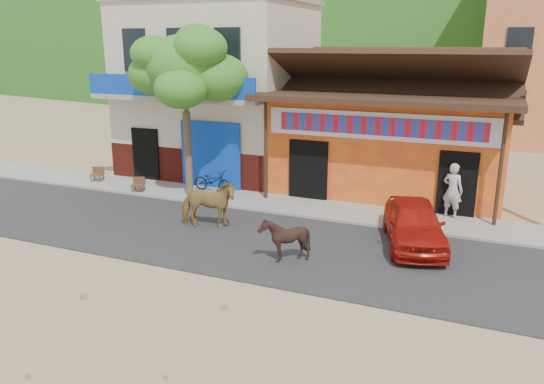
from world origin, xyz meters
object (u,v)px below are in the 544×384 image
(scooter, at_px, (213,181))
(cafe_chair_right, at_px, (137,179))
(cow_dark, at_px, (284,239))
(cafe_chair_left, at_px, (96,169))
(cow_tan, at_px, (208,204))
(pedestrian, at_px, (453,190))
(red_car, at_px, (414,223))
(tree, at_px, (186,112))

(scooter, bearing_deg, cafe_chair_right, 115.63)
(cow_dark, bearing_deg, cafe_chair_left, -108.03)
(cafe_chair_left, bearing_deg, scooter, -15.95)
(cow_dark, bearing_deg, cow_tan, -109.49)
(pedestrian, distance_m, cafe_chair_right, 11.12)
(cow_dark, xyz_separation_m, red_car, (2.89, 2.45, 0.04))
(cow_tan, distance_m, scooter, 3.79)
(cow_dark, xyz_separation_m, cafe_chair_left, (-9.85, 4.42, -0.01))
(tree, bearing_deg, pedestrian, 5.65)
(cow_tan, bearing_deg, red_car, -97.00)
(cafe_chair_left, bearing_deg, pedestrian, -17.59)
(scooter, relative_size, cafe_chair_left, 1.54)
(tree, bearing_deg, cow_tan, -49.71)
(red_car, bearing_deg, cow_dark, -155.59)
(cow_dark, xyz_separation_m, cafe_chair_right, (-7.38, 3.77, -0.03))
(cow_tan, distance_m, cafe_chair_left, 7.39)
(tree, bearing_deg, red_car, -12.35)
(scooter, distance_m, cafe_chair_left, 5.07)
(tree, height_order, cafe_chair_left, tree)
(cow_dark, distance_m, cafe_chair_left, 10.79)
(cow_tan, xyz_separation_m, cafe_chair_left, (-6.77, 2.95, -0.16))
(cow_tan, height_order, cow_dark, cow_tan)
(tree, distance_m, cow_dark, 7.36)
(tree, bearing_deg, scooter, 41.30)
(tree, xyz_separation_m, pedestrian, (9.10, 0.90, -2.12))
(red_car, bearing_deg, scooter, 146.80)
(red_car, bearing_deg, cow_tan, 173.41)
(red_car, height_order, pedestrian, pedestrian)
(cow_tan, relative_size, pedestrian, 0.99)
(tree, relative_size, scooter, 3.87)
(cow_tan, xyz_separation_m, scooter, (-1.72, 3.37, -0.25))
(tree, xyz_separation_m, cow_tan, (2.37, -2.80, -2.34))
(scooter, bearing_deg, cow_tan, -149.98)
(cow_tan, bearing_deg, tree, 24.03)
(tree, relative_size, pedestrian, 3.41)
(tree, xyz_separation_m, red_car, (8.34, -1.83, -2.45))
(cow_tan, xyz_separation_m, cafe_chair_right, (-4.30, 2.30, -0.18))
(cafe_chair_left, distance_m, cafe_chair_right, 2.55)
(cow_dark, distance_m, pedestrian, 6.34)
(cow_dark, bearing_deg, pedestrian, 150.91)
(red_car, xyz_separation_m, scooter, (-7.68, 2.40, -0.14))
(pedestrian, height_order, cafe_chair_left, pedestrian)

